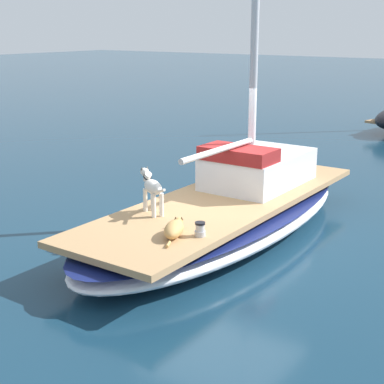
{
  "coord_description": "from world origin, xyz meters",
  "views": [
    {
      "loc": [
        5.16,
        -8.35,
        3.56
      ],
      "look_at": [
        0.0,
        -1.0,
        1.01
      ],
      "focal_mm": 54.68,
      "sensor_mm": 36.0,
      "label": 1
    }
  ],
  "objects_px": {
    "sailboat_main": "(225,216)",
    "dog_white": "(152,188)",
    "dog_tan": "(174,229)",
    "deck_winch": "(200,230)"
  },
  "relations": [
    {
      "from": "sailboat_main",
      "to": "dog_white",
      "type": "height_order",
      "value": "dog_white"
    },
    {
      "from": "sailboat_main",
      "to": "dog_tan",
      "type": "height_order",
      "value": "dog_tan"
    },
    {
      "from": "dog_tan",
      "to": "deck_winch",
      "type": "height_order",
      "value": "dog_tan"
    },
    {
      "from": "sailboat_main",
      "to": "deck_winch",
      "type": "bearing_deg",
      "value": -68.48
    },
    {
      "from": "sailboat_main",
      "to": "deck_winch",
      "type": "height_order",
      "value": "deck_winch"
    },
    {
      "from": "dog_tan",
      "to": "dog_white",
      "type": "distance_m",
      "value": 1.18
    },
    {
      "from": "dog_white",
      "to": "deck_winch",
      "type": "bearing_deg",
      "value": -20.04
    },
    {
      "from": "sailboat_main",
      "to": "dog_tan",
      "type": "bearing_deg",
      "value": -78.64
    },
    {
      "from": "dog_white",
      "to": "deck_winch",
      "type": "distance_m",
      "value": 1.36
    },
    {
      "from": "deck_winch",
      "to": "dog_white",
      "type": "bearing_deg",
      "value": 159.96
    }
  ]
}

